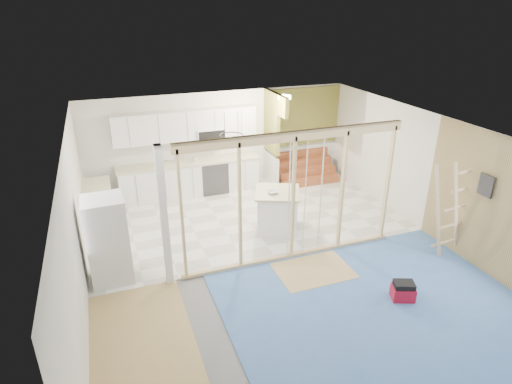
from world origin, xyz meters
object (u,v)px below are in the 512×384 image
object	(u,v)px
island	(277,211)
toolbox	(403,291)
fridge	(108,240)
ladder	(449,210)

from	to	relation	value
island	toolbox	distance (m)	3.23
fridge	toolbox	xyz separation A→B (m)	(4.58, -2.32, -0.64)
fridge	toolbox	bearing A→B (deg)	-28.82
fridge	ladder	bearing A→B (deg)	-14.67
island	ladder	distance (m)	3.46
fridge	toolbox	world-z (taller)	fridge
toolbox	ladder	size ratio (longest dim) A/B	0.23
fridge	ladder	xyz separation A→B (m)	(6.22, -1.40, 0.19)
island	toolbox	bearing A→B (deg)	-48.26
toolbox	ladder	distance (m)	2.06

